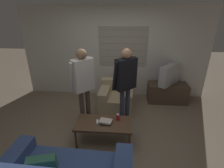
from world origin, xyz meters
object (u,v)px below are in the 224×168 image
at_px(soda_can, 118,117).
at_px(person_left_standing, 83,80).
at_px(armchair_beige, 116,98).
at_px(person_right_standing, 125,78).
at_px(spare_remote, 97,122).
at_px(tv, 170,75).
at_px(book_stack, 106,122).
at_px(coffee_table, 104,125).

bearing_deg(soda_can, person_left_standing, 153.18).
relative_size(armchair_beige, person_left_standing, 0.50).
distance_m(person_left_standing, person_right_standing, 0.87).
relative_size(person_right_standing, spare_remote, 12.74).
bearing_deg(tv, armchair_beige, -31.19).
height_order(person_right_standing, spare_remote, person_right_standing).
distance_m(armchair_beige, book_stack, 1.32).
distance_m(person_left_standing, soda_can, 1.02).
height_order(book_stack, soda_can, soda_can).
relative_size(person_left_standing, person_right_standing, 1.01).
relative_size(armchair_beige, tv, 1.21).
bearing_deg(person_right_standing, soda_can, -144.27).
distance_m(coffee_table, person_left_standing, 0.98).
bearing_deg(armchair_beige, person_right_standing, 110.71).
relative_size(book_stack, spare_remote, 1.92).
bearing_deg(coffee_table, spare_remote, 179.24).
bearing_deg(book_stack, tv, 49.00).
bearing_deg(tv, coffee_table, -1.00).
relative_size(tv, person_right_standing, 0.41).
relative_size(armchair_beige, coffee_table, 0.81).
relative_size(coffee_table, soda_can, 8.49).
relative_size(coffee_table, tv, 1.50).
height_order(coffee_table, spare_remote, spare_remote).
xyz_separation_m(coffee_table, person_left_standing, (-0.47, 0.49, 0.71)).
relative_size(coffee_table, person_right_standing, 0.62).
bearing_deg(person_right_standing, coffee_table, -162.24).
bearing_deg(armchair_beige, book_stack, 86.60).
bearing_deg(armchair_beige, coffee_table, 84.91).
relative_size(tv, book_stack, 2.74).
distance_m(armchair_beige, person_right_standing, 1.06).
distance_m(armchair_beige, coffee_table, 1.31).
xyz_separation_m(person_right_standing, spare_remote, (-0.50, -0.64, -0.65)).
distance_m(coffee_table, soda_can, 0.31).
height_order(tv, spare_remote, tv).
bearing_deg(coffee_table, person_left_standing, 133.86).
xyz_separation_m(coffee_table, spare_remote, (-0.12, 0.00, 0.05)).
relative_size(person_left_standing, spare_remote, 12.81).
height_order(person_left_standing, soda_can, person_left_standing).
bearing_deg(soda_can, tv, 51.48).
height_order(tv, soda_can, tv).
relative_size(armchair_beige, soda_can, 6.85).
distance_m(person_left_standing, book_stack, 0.95).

